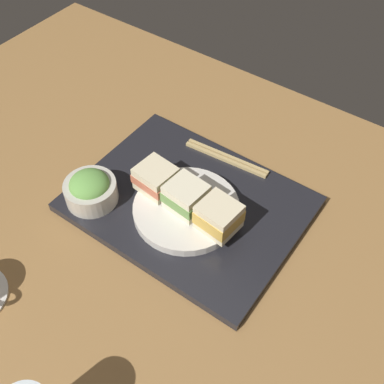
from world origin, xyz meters
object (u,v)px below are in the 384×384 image
sandwich_middle (186,197)px  sandwich_far (156,178)px  sandwich_plate (186,209)px  salad_bowl (90,189)px  chopsticks_pair (226,158)px  sandwich_near (219,217)px

sandwich_middle → sandwich_far: bearing=-3.3°
sandwich_plate → sandwich_far: sandwich_far is taller
sandwich_plate → salad_bowl: size_ratio=2.00×
sandwich_plate → chopsticks_pair: bearing=-84.8°
sandwich_near → sandwich_middle: size_ratio=0.96×
salad_bowl → chopsticks_pair: 28.64cm
sandwich_plate → sandwich_near: size_ratio=2.71×
sandwich_middle → sandwich_far: (7.39, -0.43, -0.19)cm
sandwich_far → chopsticks_pair: 17.29cm
sandwich_near → salad_bowl: size_ratio=0.74×
sandwich_plate → sandwich_middle: 3.65cm
sandwich_far → salad_bowl: 12.60cm
sandwich_middle → salad_bowl: sandwich_middle is taller
sandwich_middle → chopsticks_pair: (1.48, -16.18, -4.18)cm
sandwich_middle → chopsticks_pair: 16.77cm
sandwich_near → sandwich_plate: bearing=-3.3°
sandwich_plate → sandwich_near: 8.27cm
sandwich_near → salad_bowl: (24.07, 7.54, -1.70)cm
sandwich_plate → sandwich_middle: sandwich_middle is taller
sandwich_near → sandwich_far: 14.81cm
sandwich_near → chopsticks_pair: sandwich_near is taller
sandwich_far → salad_bowl: (9.29, 8.39, -1.46)cm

